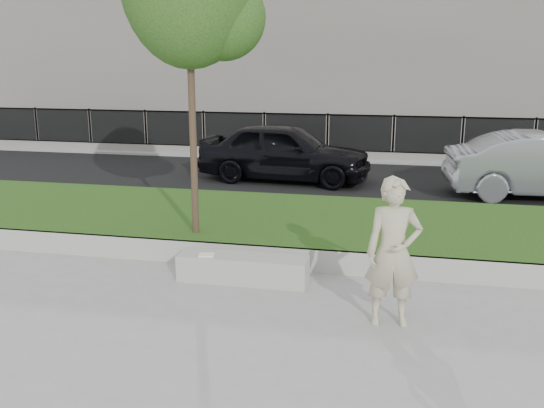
% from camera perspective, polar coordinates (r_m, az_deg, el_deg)
% --- Properties ---
extents(ground, '(90.00, 90.00, 0.00)m').
position_cam_1_polar(ground, '(9.34, -0.32, -8.36)').
color(ground, gray).
rests_on(ground, ground).
extents(grass_bank, '(34.00, 4.00, 0.40)m').
position_cam_1_polar(grass_bank, '(12.07, 2.75, -2.18)').
color(grass_bank, black).
rests_on(grass_bank, ground).
extents(grass_kerb, '(34.00, 0.08, 0.40)m').
position_cam_1_polar(grass_kerb, '(10.23, 0.93, -5.16)').
color(grass_kerb, '#A4A199').
rests_on(grass_kerb, ground).
extents(street, '(34.00, 7.00, 0.04)m').
position_cam_1_polar(street, '(17.41, 5.72, 2.16)').
color(street, black).
rests_on(street, ground).
extents(far_pavement, '(34.00, 3.00, 0.12)m').
position_cam_1_polar(far_pavement, '(21.80, 7.08, 4.61)').
color(far_pavement, gray).
rests_on(far_pavement, ground).
extents(iron_fence, '(32.00, 0.30, 1.50)m').
position_cam_1_polar(iron_fence, '(20.75, 6.87, 5.49)').
color(iron_fence, slate).
rests_on(iron_fence, far_pavement).
extents(building_facade, '(34.00, 10.00, 10.00)m').
position_cam_1_polar(building_facade, '(28.54, 8.73, 16.67)').
color(building_facade, slate).
rests_on(building_facade, ground).
extents(stone_bench, '(2.08, 0.52, 0.43)m').
position_cam_1_polar(stone_bench, '(9.74, -2.75, -6.08)').
color(stone_bench, '#A4A199').
rests_on(stone_bench, ground).
extents(man, '(0.80, 0.59, 2.01)m').
position_cam_1_polar(man, '(8.15, 11.35, -4.49)').
color(man, '#BCB491').
rests_on(man, ground).
extents(book, '(0.27, 0.22, 0.03)m').
position_cam_1_polar(book, '(9.71, -6.20, -4.79)').
color(book, white).
rests_on(book, stone_bench).
extents(car_dark, '(4.98, 2.34, 1.65)m').
position_cam_1_polar(car_dark, '(17.16, 1.20, 4.93)').
color(car_dark, black).
rests_on(car_dark, street).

